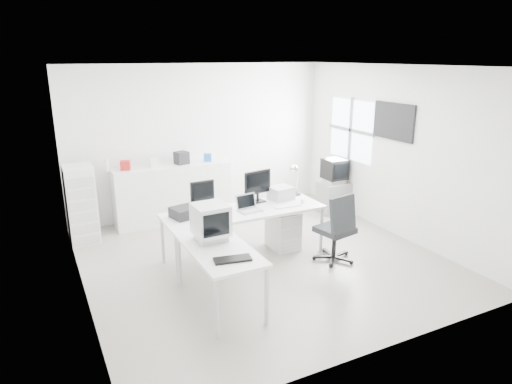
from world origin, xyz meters
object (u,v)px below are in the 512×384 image
side_desk (220,276)px  laptop (250,204)px  inkjet_printer (186,212)px  filing_cabinet (81,204)px  main_desk (244,234)px  crt_monitor (211,224)px  tv_cabinet (333,197)px  office_chair (335,226)px  lcd_monitor_small (202,196)px  crt_tv (335,171)px  laser_printer (281,193)px  sideboard (173,193)px  lcd_monitor_large (258,187)px  drawer_pedestal (283,229)px

side_desk → laptop: bearing=48.0°
inkjet_printer → filing_cabinet: filing_cabinet is taller
main_desk → crt_monitor: (-0.85, -0.85, 0.58)m
laptop → tv_cabinet: 2.70m
office_chair → tv_cabinet: 2.21m
lcd_monitor_small → crt_tv: bearing=13.3°
laser_printer → crt_monitor: (-1.60, -1.07, 0.11)m
laser_printer → sideboard: (-1.23, 1.82, -0.33)m
main_desk → lcd_monitor_large: lcd_monitor_large is taller
office_chair → crt_tv: 2.21m
laser_printer → laptop: bearing=-164.4°
side_desk → laser_printer: laser_printer is taller
main_desk → office_chair: bearing=-31.6°
main_desk → tv_cabinet: bearing=24.2°
office_chair → lcd_monitor_small: bearing=139.5°
drawer_pedestal → side_desk: bearing=-143.4°
inkjet_printer → tv_cabinet: bearing=3.8°
crt_monitor → laser_printer: bearing=32.2°
lcd_monitor_small → lcd_monitor_large: bearing=-2.4°
crt_tv → sideboard: same height
side_desk → crt_monitor: (0.00, 0.25, 0.58)m
lcd_monitor_small → laser_printer: lcd_monitor_small is taller
drawer_pedestal → laser_printer: size_ratio=1.72×
side_desk → tv_cabinet: side_desk is taller
drawer_pedestal → lcd_monitor_large: bearing=150.3°
laser_printer → office_chair: bearing=-76.0°
drawer_pedestal → tv_cabinet: drawer_pedestal is taller
side_desk → drawer_pedestal: side_desk is taller
lcd_monitor_large → crt_monitor: bearing=-147.8°
laptop → lcd_monitor_small: bearing=142.6°
filing_cabinet → lcd_monitor_large: bearing=-31.2°
laptop → side_desk: bearing=-139.1°
lcd_monitor_small → laser_printer: (1.30, -0.03, -0.13)m
inkjet_printer → crt_tv: size_ratio=0.82×
crt_monitor → sideboard: crt_monitor is taller
sideboard → lcd_monitor_large: bearing=-65.1°
crt_monitor → office_chair: crt_monitor is taller
main_desk → filing_cabinet: (-2.08, 1.72, 0.26)m
lcd_monitor_small → filing_cabinet: filing_cabinet is taller
laser_printer → sideboard: 2.22m
sideboard → office_chair: bearing=-59.4°
lcd_monitor_small → sideboard: size_ratio=0.22×
laser_printer → lcd_monitor_small: bearing=169.8°
tv_cabinet → laser_printer: bearing=-152.6°
laptop → inkjet_printer: bearing=160.4°
side_desk → office_chair: (1.99, 0.40, 0.16)m
crt_monitor → filing_cabinet: bearing=114.0°
side_desk → filing_cabinet: filing_cabinet is taller
side_desk → tv_cabinet: size_ratio=2.34×
inkjet_printer → office_chair: size_ratio=0.38×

